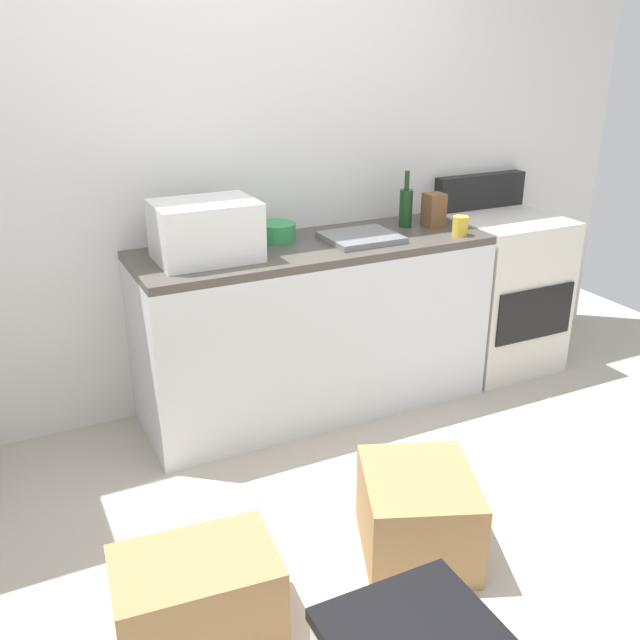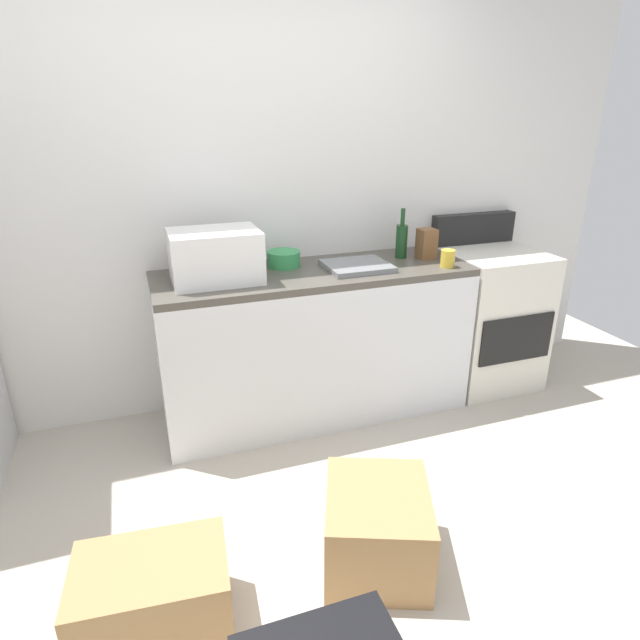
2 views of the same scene
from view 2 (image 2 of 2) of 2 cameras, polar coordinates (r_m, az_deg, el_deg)
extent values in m
plane|color=#B2A899|center=(2.45, 2.23, -24.34)|extent=(6.00, 6.00, 0.00)
cube|color=silver|center=(3.22, -7.90, 13.27)|extent=(5.00, 0.10, 2.60)
cube|color=silver|center=(3.22, -0.56, -2.74)|extent=(1.80, 0.60, 0.86)
cube|color=#4C473F|center=(3.06, -0.59, 4.96)|extent=(1.80, 0.60, 0.04)
cube|color=silver|center=(3.75, 17.33, 0.23)|extent=(0.60, 0.60, 0.90)
cube|color=black|center=(3.55, 20.14, -1.92)|extent=(0.52, 0.02, 0.30)
cube|color=black|center=(3.80, 15.96, 9.33)|extent=(0.60, 0.08, 0.20)
cube|color=white|center=(2.88, -11.06, 6.68)|extent=(0.46, 0.34, 0.27)
cube|color=slate|center=(3.09, 3.97, 5.74)|extent=(0.36, 0.32, 0.03)
cylinder|color=#193F1E|center=(3.33, 8.64, 8.24)|extent=(0.07, 0.07, 0.20)
cylinder|color=#193F1E|center=(3.30, 8.79, 10.77)|extent=(0.03, 0.03, 0.10)
cylinder|color=gold|center=(3.19, 13.40, 6.38)|extent=(0.08, 0.08, 0.10)
cube|color=brown|center=(3.34, 11.24, 7.95)|extent=(0.10, 0.10, 0.18)
cylinder|color=#338C4C|center=(3.12, -3.87, 6.49)|extent=(0.19, 0.19, 0.09)
cube|color=#A37A4C|center=(2.35, 6.07, -21.10)|extent=(0.56, 0.59, 0.34)
cube|color=#A37A4C|center=(2.21, -17.28, -26.30)|extent=(0.56, 0.40, 0.31)
camera|label=1|loc=(0.62, -139.33, -6.25)|focal=39.84mm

